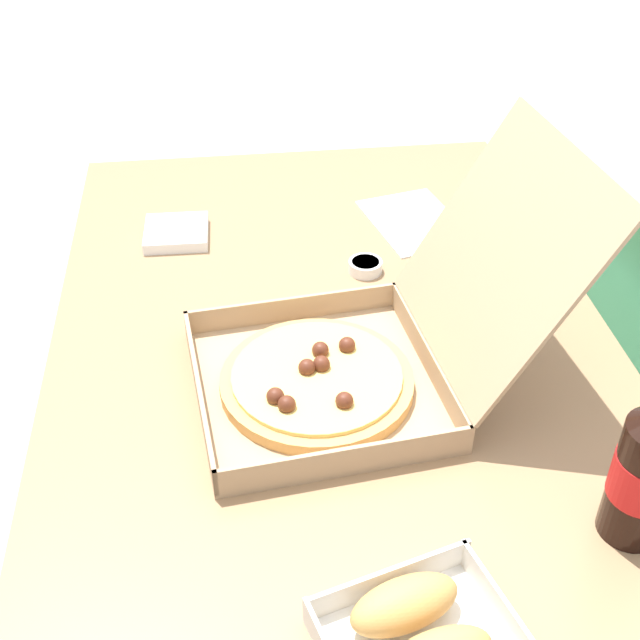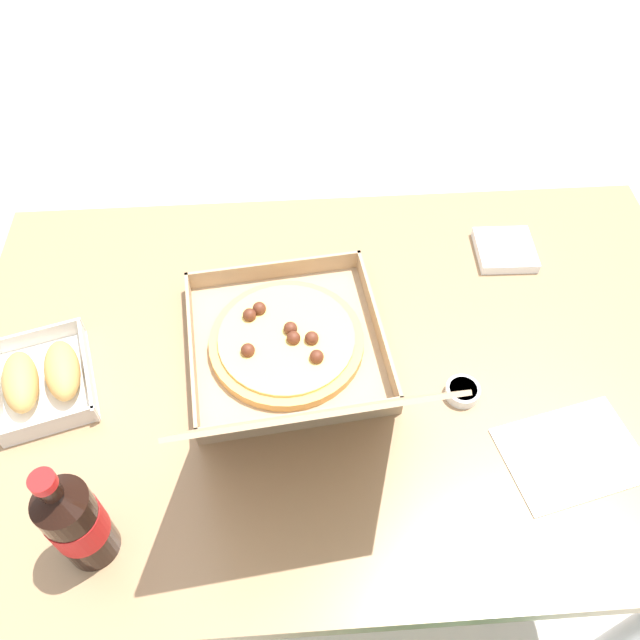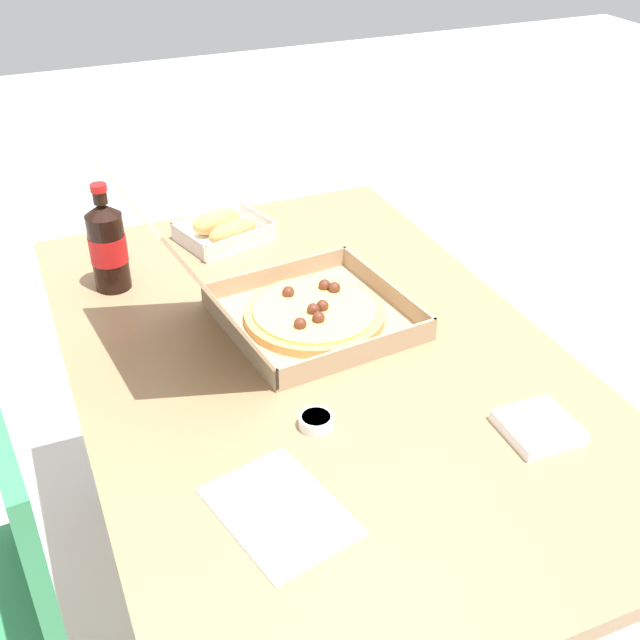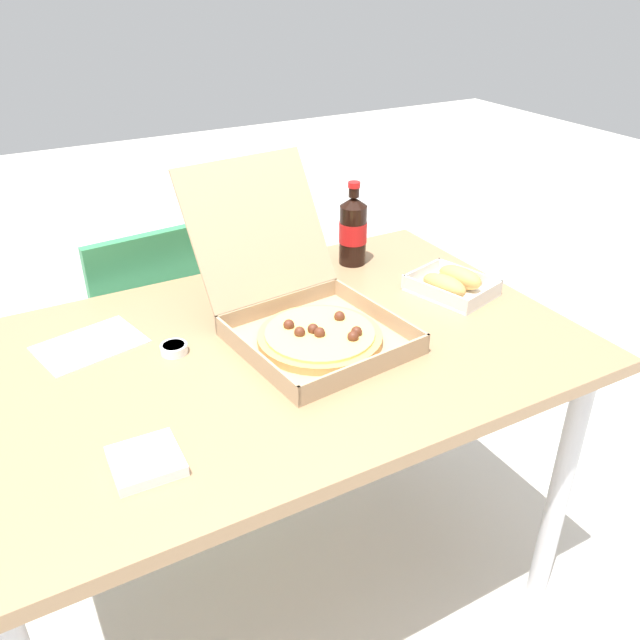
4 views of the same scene
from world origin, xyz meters
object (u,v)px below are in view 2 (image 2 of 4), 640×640
cola_bottle (75,521)px  paper_menu (572,454)px  pizza_box_open (290,353)px  bread_side_box (43,378)px  dipping_sauce_cup (463,391)px  napkin_pile (505,250)px

cola_bottle → paper_menu: 0.73m
pizza_box_open → bread_side_box: (0.41, 0.01, -0.02)m
pizza_box_open → bread_side_box: 0.41m
pizza_box_open → dipping_sauce_cup: (-0.28, 0.07, -0.04)m
pizza_box_open → cola_bottle: size_ratio=2.35×
cola_bottle → dipping_sauce_cup: size_ratio=4.00×
cola_bottle → napkin_pile: (-0.71, -0.52, -0.08)m
napkin_pile → paper_menu: bearing=90.0°
bread_side_box → dipping_sauce_cup: 0.69m
pizza_box_open → dipping_sauce_cup: bearing=166.1°
bread_side_box → napkin_pile: 0.87m
cola_bottle → dipping_sauce_cup: bearing=-159.5°
dipping_sauce_cup → paper_menu: bearing=141.8°
pizza_box_open → bread_side_box: size_ratio=2.35×
napkin_pile → bread_side_box: bearing=16.8°
pizza_box_open → napkin_pile: bearing=-150.2°
paper_menu → bread_side_box: bearing=-25.2°
pizza_box_open → napkin_pile: (-0.43, -0.24, -0.04)m
cola_bottle → pizza_box_open: bearing=-135.7°
paper_menu → dipping_sauce_cup: 0.19m
bread_side_box → dipping_sauce_cup: bearing=174.8°
pizza_box_open → napkin_pile: 0.49m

